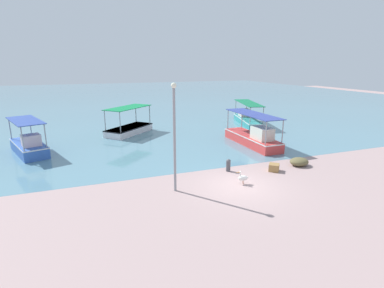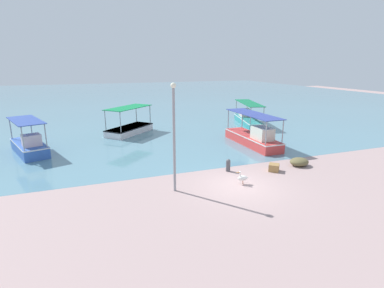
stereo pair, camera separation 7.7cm
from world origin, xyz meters
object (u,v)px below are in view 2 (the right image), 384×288
(lamp_post, at_px, (174,132))
(mooring_bollard, at_px, (228,165))
(pelican, at_px, (242,178))
(fishing_boat_center, at_px, (254,137))
(fishing_boat_outer, at_px, (248,119))
(fishing_boat_far_right, at_px, (130,128))
(cargo_crate, at_px, (274,168))
(net_pile, at_px, (299,162))
(fishing_boat_near_left, at_px, (30,145))

(lamp_post, height_order, mooring_bollard, lamp_post)
(pelican, bearing_deg, mooring_bollard, 84.59)
(fishing_boat_center, xyz_separation_m, fishing_boat_outer, (4.16, 8.03, -0.08))
(fishing_boat_far_right, bearing_deg, lamp_post, -89.43)
(fishing_boat_far_right, bearing_deg, fishing_boat_center, -41.51)
(fishing_boat_far_right, relative_size, lamp_post, 0.90)
(mooring_bollard, bearing_deg, cargo_crate, -19.53)
(net_pile, bearing_deg, fishing_boat_outer, 73.40)
(lamp_post, bearing_deg, pelican, -7.09)
(fishing_boat_outer, relative_size, fishing_boat_far_right, 1.36)
(net_pile, bearing_deg, fishing_boat_near_left, 151.64)
(fishing_boat_outer, bearing_deg, fishing_boat_center, -117.41)
(fishing_boat_near_left, relative_size, cargo_crate, 8.20)
(fishing_boat_far_right, bearing_deg, cargo_crate, -63.34)
(fishing_boat_outer, distance_m, fishing_boat_far_right, 13.16)
(pelican, distance_m, cargo_crate, 3.19)
(mooring_bollard, bearing_deg, lamp_post, -157.20)
(fishing_boat_outer, xyz_separation_m, lamp_post, (-13.01, -14.58, 2.62))
(pelican, height_order, net_pile, pelican)
(cargo_crate, bearing_deg, pelican, -157.90)
(mooring_bollard, height_order, net_pile, mooring_bollard)
(fishing_boat_near_left, xyz_separation_m, cargo_crate, (15.04, -9.58, -0.41))
(fishing_boat_far_right, distance_m, pelican, 15.51)
(fishing_boat_far_right, height_order, net_pile, fishing_boat_far_right)
(fishing_boat_near_left, height_order, pelican, fishing_boat_near_left)
(pelican, height_order, lamp_post, lamp_post)
(cargo_crate, bearing_deg, fishing_boat_center, 70.48)
(fishing_boat_far_right, distance_m, net_pile, 16.29)
(net_pile, xyz_separation_m, cargo_crate, (-2.18, -0.28, -0.04))
(pelican, distance_m, lamp_post, 4.79)
(fishing_boat_outer, relative_size, lamp_post, 1.23)
(fishing_boat_center, bearing_deg, fishing_boat_near_left, 167.65)
(fishing_boat_near_left, height_order, cargo_crate, fishing_boat_near_left)
(pelican, bearing_deg, fishing_boat_center, 54.48)
(fishing_boat_far_right, xyz_separation_m, mooring_bollard, (4.18, -12.82, -0.08))
(fishing_boat_center, height_order, fishing_boat_far_right, fishing_boat_center)
(mooring_bollard, distance_m, cargo_crate, 2.92)
(pelican, relative_size, cargo_crate, 1.26)
(fishing_boat_far_right, relative_size, net_pile, 4.04)
(fishing_boat_far_right, relative_size, mooring_bollard, 6.41)
(fishing_boat_far_right, xyz_separation_m, lamp_post, (0.14, -14.51, 2.70))
(fishing_boat_outer, xyz_separation_m, pelican, (-9.18, -15.06, -0.21))
(fishing_boat_outer, relative_size, pelican, 8.68)
(fishing_boat_outer, xyz_separation_m, fishing_boat_near_left, (-21.27, -4.28, 0.05))
(fishing_boat_center, xyz_separation_m, net_pile, (0.11, -5.55, -0.40))
(lamp_post, bearing_deg, fishing_boat_far_right, 90.57)
(cargo_crate, bearing_deg, mooring_bollard, 160.47)
(net_pile, bearing_deg, mooring_bollard, 172.01)
(net_pile, bearing_deg, fishing_boat_far_right, 123.98)
(fishing_boat_far_right, distance_m, cargo_crate, 15.44)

